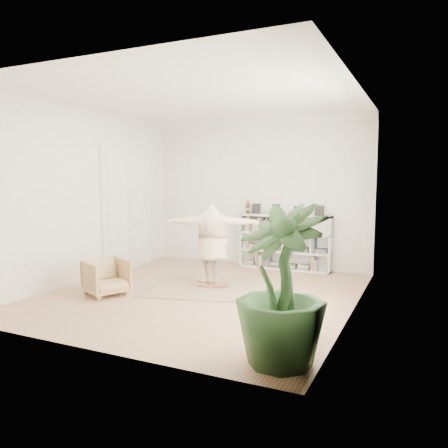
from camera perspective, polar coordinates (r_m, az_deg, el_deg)
name	(u,v)px	position (r m, az deg, el deg)	size (l,w,h in m)	color
floor	(202,293)	(8.34, -2.91, -9.05)	(6.00, 6.00, 0.00)	#91684A
room_shell	(258,122)	(10.83, 4.49, 13.12)	(6.00, 6.00, 6.00)	silver
doors	(127,210)	(10.65, -12.57, 1.74)	(0.09, 1.78, 2.92)	white
bookshelf	(285,243)	(10.50, 7.93, -2.43)	(2.20, 0.35, 1.64)	silver
armchair	(106,277)	(8.46, -15.12, -6.72)	(0.71, 0.73, 0.66)	tan
rug	(212,287)	(8.79, -1.54, -8.19)	(2.50, 2.00, 0.02)	tan
rocker_board	(212,284)	(8.77, -1.54, -7.86)	(0.51, 0.38, 0.10)	#9A6B3D
person	(212,242)	(8.61, -1.56, -2.38)	(1.95, 0.53, 1.59)	#CCB099
houseplant	(281,285)	(5.10, 7.47, -7.93)	(1.05, 1.05, 1.88)	#2E5128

